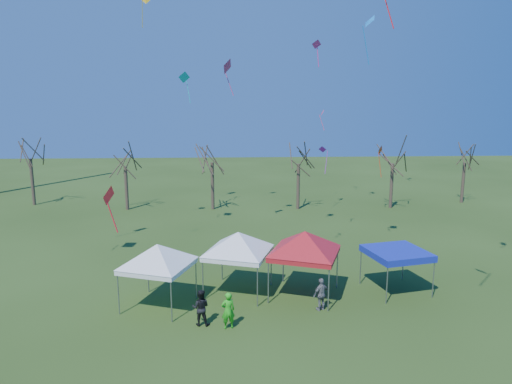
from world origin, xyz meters
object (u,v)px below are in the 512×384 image
tent_white_mid (238,236)px  person_green (228,310)px  tree_5 (466,148)px  tent_red (305,236)px  tree_3 (299,148)px  tent_white_west (157,248)px  tree_1 (124,151)px  person_dark (201,308)px  person_grey (321,294)px  tree_2 (212,145)px  tent_blue (397,253)px  tree_0 (29,142)px  tree_4 (394,147)px

tent_white_mid → person_green: (-0.54, -4.08, -2.32)m
tree_5 → tent_red: bearing=-131.8°
tree_3 → tent_white_west: size_ratio=1.95×
tree_1 → tree_5: bearing=2.4°
tree_5 → tent_white_west: (-27.98, -23.74, -2.66)m
tree_3 → person_dark: size_ratio=4.60×
tree_1 → person_grey: size_ratio=4.50×
person_grey → person_green: (-4.63, -1.64, 0.03)m
tree_2 → person_dark: 24.83m
tree_1 → tent_blue: bearing=-47.6°
tree_5 → tent_white_west: 36.79m
tent_blue → tree_1: bearing=132.4°
tent_white_west → tent_red: 7.64m
tree_3 → tent_white_west: 24.22m
tree_0 → person_green: (20.12, -27.63, -5.62)m
tree_1 → person_grey: bearing=-57.7°
tree_1 → tent_red: tree_1 is taller
person_green → tent_red: bearing=-153.9°
tree_0 → tent_red: (24.17, -24.15, -3.14)m
person_green → person_dark: size_ratio=1.01×
tree_3 → tent_red: tree_3 is taller
tree_0 → tent_white_mid: bearing=-48.7°
tree_1 → tree_5: size_ratio=1.01×
tree_0 → tent_white_mid: tree_0 is taller
tree_2 → person_green: size_ratio=4.71×
tree_0 → person_grey: 36.33m
tent_white_west → person_green: size_ratio=2.33×
tree_2 → tent_white_west: tree_2 is taller
tree_5 → person_dark: (-25.73, -25.91, -4.87)m
tree_0 → tree_4: 36.36m
person_green → person_dark: (-1.28, 0.39, -0.01)m
tree_0 → tree_2: size_ratio=1.03×
tree_1 → person_green: bearing=-68.0°
tent_white_west → tent_white_mid: size_ratio=0.95×
tree_0 → tree_4: bearing=-5.3°
tent_red → person_green: tent_red is taller
tree_1 → person_grey: tree_1 is taller
tent_blue → person_grey: tent_blue is taller
tent_white_west → tent_blue: tent_white_west is taller
tree_3 → tree_5: (17.69, 2.02, -0.35)m
tree_2 → tree_4: 17.73m
tent_white_mid → person_dark: tent_white_mid is taller
tree_1 → tent_blue: 28.74m
tree_3 → tent_blue: 20.96m
tree_1 → tree_3: (16.80, -0.60, 0.29)m
tree_0 → tree_2: bearing=-9.2°
person_grey → person_dark: bearing=-17.2°
tent_white_west → tree_5: bearing=40.3°
tree_2 → tent_white_west: bearing=-94.9°
tent_white_west → tent_white_mid: bearing=20.4°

